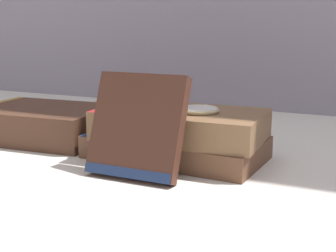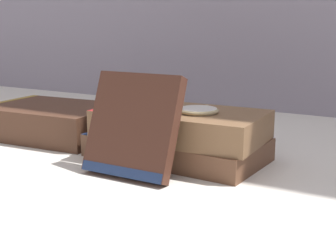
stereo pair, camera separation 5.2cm
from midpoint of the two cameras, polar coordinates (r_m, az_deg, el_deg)
ground_plane at (r=0.62m, az=-0.43°, el=-4.55°), size 3.00×3.00×0.00m
book_flat_bottom at (r=0.65m, az=-1.80°, el=-2.54°), size 0.24×0.14×0.03m
book_flat_top at (r=0.63m, az=-1.21°, el=0.26°), size 0.22×0.13×0.04m
book_side_left at (r=0.79m, az=-17.13°, el=0.37°), size 0.22×0.16×0.05m
book_leaning_front at (r=0.56m, az=-6.50°, el=-0.54°), size 0.12×0.06×0.12m
pocket_watch at (r=0.61m, az=1.32°, el=1.96°), size 0.05×0.06×0.01m
reading_glasses at (r=0.78m, az=-1.40°, el=-0.95°), size 0.10×0.06×0.00m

